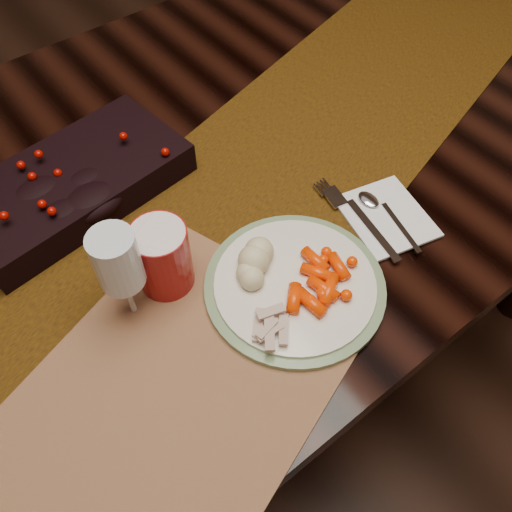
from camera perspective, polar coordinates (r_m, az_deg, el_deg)
floor at (r=1.58m, az=-4.54°, el=-10.68°), size 5.00×5.00×0.00m
dining_table at (r=1.26m, az=-5.63°, el=-3.28°), size 1.80×1.00×0.75m
table_runner at (r=0.90m, az=-0.86°, el=5.32°), size 1.91×0.87×0.00m
centerpiece at (r=0.94m, az=-18.91°, el=7.55°), size 0.39×0.23×0.07m
placemat_main at (r=0.73m, az=-8.90°, el=-14.51°), size 0.56×0.48×0.00m
placemat_second at (r=0.74m, az=-9.59°, el=-13.78°), size 0.53×0.46×0.00m
dinner_plate at (r=0.80m, az=4.10°, el=-3.10°), size 0.29×0.29×0.01m
baby_carrots at (r=0.78m, az=6.24°, el=-2.86°), size 0.13×0.11×0.02m
mashed_potatoes at (r=0.78m, az=-0.04°, el=-0.71°), size 0.09×0.08×0.05m
turkey_shreds at (r=0.74m, az=1.78°, el=-7.28°), size 0.09×0.08×0.02m
napkin at (r=0.90m, az=13.54°, el=4.06°), size 0.15×0.17×0.00m
fork at (r=0.88m, az=11.19°, el=3.62°), size 0.06×0.18×0.00m
spoon at (r=0.90m, az=13.96°, el=3.85°), size 0.06×0.14×0.00m
red_cup at (r=0.77m, az=-9.82°, el=-0.17°), size 0.08×0.08×0.11m
wine_glass at (r=0.73m, az=-13.81°, el=-2.29°), size 0.08×0.08×0.17m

